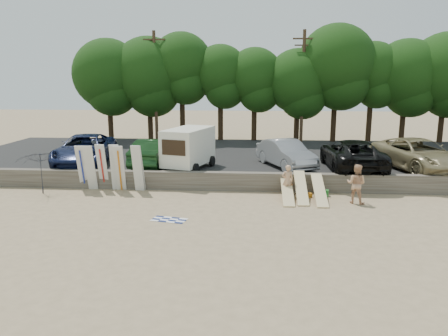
{
  "coord_description": "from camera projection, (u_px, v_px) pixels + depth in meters",
  "views": [
    {
      "loc": [
        -1.81,
        -19.97,
        6.05
      ],
      "look_at": [
        -3.43,
        3.0,
        1.23
      ],
      "focal_mm": 35.0,
      "sensor_mm": 36.0,
      "label": 1
    }
  ],
  "objects": [
    {
      "name": "car_3",
      "position": [
        352.0,
        154.0,
        25.62
      ],
      "size": [
        3.06,
        6.44,
        1.78
      ],
      "primitive_type": "imported",
      "rotation": [
        0.0,
        0.0,
        3.16
      ],
      "color": "black",
      "rests_on": "parking_lot"
    },
    {
      "name": "cooler",
      "position": [
        325.0,
        193.0,
        22.59
      ],
      "size": [
        0.43,
        0.37,
        0.32
      ],
      "primitive_type": "cube",
      "rotation": [
        0.0,
        0.0,
        -0.19
      ],
      "color": "green",
      "rests_on": "ground"
    },
    {
      "name": "car_1",
      "position": [
        154.0,
        152.0,
        26.65
      ],
      "size": [
        2.13,
        5.19,
        1.67
      ],
      "primitive_type": "imported",
      "rotation": [
        0.0,
        0.0,
        3.07
      ],
      "color": "#123314",
      "rests_on": "parking_lot"
    },
    {
      "name": "seawall",
      "position": [
        288.0,
        182.0,
        23.44
      ],
      "size": [
        44.0,
        0.5,
        1.0
      ],
      "primitive_type": "cube",
      "color": "#6B6356",
      "rests_on": "ground"
    },
    {
      "name": "beach_towel",
      "position": [
        169.0,
        220.0,
        18.84
      ],
      "size": [
        1.79,
        1.79,
        0.0
      ],
      "primitive_type": "plane",
      "rotation": [
        0.0,
        0.0,
        -0.22
      ],
      "color": "white",
      "rests_on": "ground"
    },
    {
      "name": "surfboard_upright_5",
      "position": [
        138.0,
        168.0,
        23.21
      ],
      "size": [
        0.53,
        0.64,
        2.55
      ],
      "primitive_type": "cube",
      "rotation": [
        0.22,
        0.0,
        -0.05
      ],
      "color": "silver",
      "rests_on": "ground"
    },
    {
      "name": "gear_bag",
      "position": [
        309.0,
        195.0,
        22.36
      ],
      "size": [
        0.37,
        0.34,
        0.22
      ],
      "primitive_type": "cube",
      "rotation": [
        0.0,
        0.0,
        0.37
      ],
      "color": "#C67B17",
      "rests_on": "ground"
    },
    {
      "name": "car_2",
      "position": [
        286.0,
        154.0,
        26.29
      ],
      "size": [
        3.62,
        5.25,
        1.64
      ],
      "primitive_type": "imported",
      "rotation": [
        0.0,
        0.0,
        0.42
      ],
      "color": "gray",
      "rests_on": "parking_lot"
    },
    {
      "name": "beach_umbrella",
      "position": [
        42.0,
        173.0,
        22.83
      ],
      "size": [
        3.31,
        3.33,
        2.24
      ],
      "primitive_type": "imported",
      "rotation": [
        0.0,
        0.0,
        0.47
      ],
      "color": "#212229",
      "rests_on": "ground"
    },
    {
      "name": "surfboard_low_0",
      "position": [
        287.0,
        191.0,
        21.95
      ],
      "size": [
        0.56,
        2.92,
        0.83
      ],
      "primitive_type": "cube",
      "rotation": [
        0.26,
        0.0,
        0.0
      ],
      "color": "beige",
      "rests_on": "ground"
    },
    {
      "name": "surfboard_low_2",
      "position": [
        319.0,
        190.0,
        21.75
      ],
      "size": [
        0.56,
        2.85,
        1.06
      ],
      "primitive_type": "cube",
      "rotation": [
        0.34,
        0.0,
        0.0
      ],
      "color": "beige",
      "rests_on": "ground"
    },
    {
      "name": "car_4",
      "position": [
        418.0,
        155.0,
        25.48
      ],
      "size": [
        4.73,
        7.08,
        1.8
      ],
      "primitive_type": "imported",
      "rotation": [
        0.0,
        0.0,
        0.29
      ],
      "color": "#90825B",
      "rests_on": "parking_lot"
    },
    {
      "name": "parking_lot",
      "position": [
        280.0,
        159.0,
        30.8
      ],
      "size": [
        44.0,
        14.5,
        0.7
      ],
      "primitive_type": "cube",
      "color": "#282828",
      "rests_on": "ground"
    },
    {
      "name": "utility_poles",
      "position": [
        303.0,
        85.0,
        34.99
      ],
      "size": [
        25.8,
        0.26,
        9.0
      ],
      "color": "#473321",
      "rests_on": "parking_lot"
    },
    {
      "name": "surfboard_upright_4",
      "position": [
        120.0,
        168.0,
        23.31
      ],
      "size": [
        0.59,
        0.8,
        2.52
      ],
      "primitive_type": "cube",
      "rotation": [
        0.27,
        0.0,
        0.12
      ],
      "color": "silver",
      "rests_on": "ground"
    },
    {
      "name": "surfboard_upright_6",
      "position": [
        139.0,
        168.0,
        23.31
      ],
      "size": [
        0.56,
        0.77,
        2.53
      ],
      "primitive_type": "cube",
      "rotation": [
        0.26,
        0.0,
        -0.08
      ],
      "color": "silver",
      "rests_on": "ground"
    },
    {
      "name": "surfboard_low_1",
      "position": [
        301.0,
        187.0,
        22.01
      ],
      "size": [
        0.56,
        2.82,
        1.16
      ],
      "primitive_type": "cube",
      "rotation": [
        0.37,
        0.0,
        0.0
      ],
      "color": "beige",
      "rests_on": "ground"
    },
    {
      "name": "ground",
      "position": [
        292.0,
        207.0,
        20.62
      ],
      "size": [
        120.0,
        120.0,
        0.0
      ],
      "primitive_type": "plane",
      "color": "tan",
      "rests_on": "ground"
    },
    {
      "name": "box_trailer",
      "position": [
        188.0,
        146.0,
        25.61
      ],
      "size": [
        2.96,
        4.16,
        2.41
      ],
      "rotation": [
        0.0,
        0.0,
        -0.29
      ],
      "color": "silver",
      "rests_on": "parking_lot"
    },
    {
      "name": "treeline",
      "position": [
        279.0,
        72.0,
        36.31
      ],
      "size": [
        34.09,
        6.61,
        9.64
      ],
      "color": "#382616",
      "rests_on": "parking_lot"
    },
    {
      "name": "surfboard_upright_0",
      "position": [
        82.0,
        167.0,
        23.59
      ],
      "size": [
        0.61,
        0.91,
        2.5
      ],
      "primitive_type": "cube",
      "rotation": [
        0.31,
        0.0,
        0.14
      ],
      "color": "silver",
      "rests_on": "ground"
    },
    {
      "name": "beachgoer_b",
      "position": [
        356.0,
        184.0,
        21.15
      ],
      "size": [
        1.17,
        1.09,
        1.94
      ],
      "primitive_type": "imported",
      "rotation": [
        0.0,
        0.0,
        2.66
      ],
      "color": "tan",
      "rests_on": "ground"
    },
    {
      "name": "car_0",
      "position": [
        85.0,
        150.0,
        27.23
      ],
      "size": [
        3.83,
        6.84,
        1.81
      ],
      "primitive_type": "imported",
      "rotation": [
        0.0,
        0.0,
        0.13
      ],
      "color": "#111A3D",
      "rests_on": "parking_lot"
    },
    {
      "name": "surfboard_upright_1",
      "position": [
        90.0,
        168.0,
        23.39
      ],
      "size": [
        0.55,
        0.79,
        2.52
      ],
      "primitive_type": "cube",
      "rotation": [
        0.27,
        0.0,
        0.07
      ],
      "color": "silver",
      "rests_on": "ground"
    },
    {
      "name": "surfboard_upright_2",
      "position": [
        102.0,
        167.0,
        23.6
      ],
      "size": [
        0.51,
        0.62,
        2.55
      ],
      "primitive_type": "cube",
      "rotation": [
        0.22,
        0.0,
        -0.02
      ],
      "color": "silver",
      "rests_on": "ground"
    },
    {
      "name": "beachgoer_a",
      "position": [
        288.0,
        181.0,
        22.42
      ],
      "size": [
        0.62,
        0.43,
        1.65
      ],
      "primitive_type": "imported",
      "rotation": [
        0.0,
        0.0,
        3.2
      ],
      "color": "tan",
      "rests_on": "ground"
    },
    {
      "name": "surfboard_upright_3",
      "position": [
        115.0,
        167.0,
        23.44
      ],
      "size": [
        0.58,
        0.64,
        2.56
      ],
      "primitive_type": "cube",
      "rotation": [
        0.2,
        0.0,
        0.15
      ],
      "color": "silver",
      "rests_on": "ground"
    }
  ]
}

